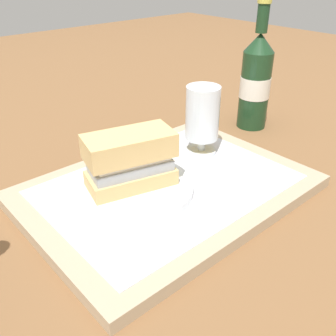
{
  "coord_description": "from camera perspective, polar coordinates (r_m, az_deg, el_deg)",
  "views": [
    {
      "loc": [
        -0.35,
        -0.39,
        0.35
      ],
      "look_at": [
        0.0,
        0.0,
        0.05
      ],
      "focal_mm": 41.1,
      "sensor_mm": 36.0,
      "label": 1
    }
  ],
  "objects": [
    {
      "name": "beer_glass",
      "position": [
        0.69,
        5.11,
        7.35
      ],
      "size": [
        0.06,
        0.06,
        0.12
      ],
      "color": "silver",
      "rests_on": "placemat"
    },
    {
      "name": "placemat",
      "position": [
        0.62,
        0.0,
        -2.37
      ],
      "size": [
        0.38,
        0.27,
        0.0
      ],
      "primitive_type": "cube",
      "color": "silver",
      "rests_on": "tray"
    },
    {
      "name": "plate",
      "position": [
        0.6,
        -5.41,
        -2.99
      ],
      "size": [
        0.19,
        0.19,
        0.01
      ],
      "primitive_type": "cylinder",
      "color": "white",
      "rests_on": "placemat"
    },
    {
      "name": "napkin_folded",
      "position": [
        0.61,
        9.85,
        -2.84
      ],
      "size": [
        0.09,
        0.07,
        0.01
      ],
      "primitive_type": "cube",
      "color": "white",
      "rests_on": "placemat"
    },
    {
      "name": "tray",
      "position": [
        0.62,
        0.0,
        -3.2
      ],
      "size": [
        0.44,
        0.32,
        0.02
      ],
      "primitive_type": "cube",
      "color": "tan",
      "rests_on": "ground_plane"
    },
    {
      "name": "ground_plane",
      "position": [
        0.63,
        0.0,
        -3.97
      ],
      "size": [
        3.0,
        3.0,
        0.0
      ],
      "primitive_type": "plane",
      "color": "brown"
    },
    {
      "name": "beer_bottle",
      "position": [
        0.86,
        12.86,
        12.51
      ],
      "size": [
        0.07,
        0.07,
        0.27
      ],
      "color": "#19381E",
      "rests_on": "ground_plane"
    },
    {
      "name": "sandwich",
      "position": [
        0.57,
        -5.33,
        1.33
      ],
      "size": [
        0.14,
        0.1,
        0.08
      ],
      "rotation": [
        0.0,
        0.0,
        -0.26
      ],
      "color": "tan",
      "rests_on": "plate"
    }
  ]
}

